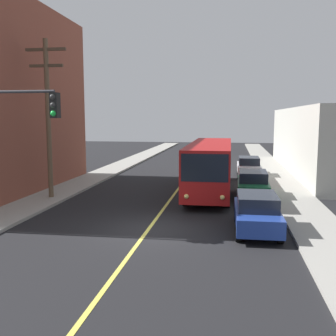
{
  "coord_description": "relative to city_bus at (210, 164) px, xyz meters",
  "views": [
    {
      "loc": [
        3.44,
        -16.12,
        4.83
      ],
      "look_at": [
        0.0,
        5.45,
        2.0
      ],
      "focal_mm": 41.89,
      "sensor_mm": 36.0,
      "label": 1
    }
  ],
  "objects": [
    {
      "name": "parked_car_green",
      "position": [
        2.63,
        -1.34,
        -0.98
      ],
      "size": [
        1.88,
        4.43,
        1.62
      ],
      "color": "#196038",
      "rests_on": "ground"
    },
    {
      "name": "sidewalk_left",
      "position": [
        -9.45,
        0.93,
        -1.74
      ],
      "size": [
        2.5,
        90.0,
        0.15
      ],
      "primitive_type": "cube",
      "color": "gray",
      "rests_on": "ground"
    },
    {
      "name": "sidewalk_right",
      "position": [
        5.05,
        0.93,
        -1.74
      ],
      "size": [
        2.5,
        90.0,
        0.15
      ],
      "primitive_type": "cube",
      "color": "gray",
      "rests_on": "ground"
    },
    {
      "name": "parked_car_white",
      "position": [
        2.76,
        7.2,
        -0.98
      ],
      "size": [
        1.82,
        4.4,
        1.62
      ],
      "color": "silver",
      "rests_on": "ground"
    },
    {
      "name": "traffic_signal_left_corner",
      "position": [
        -7.61,
        -10.42,
        2.49
      ],
      "size": [
        3.75,
        0.48,
        6.0
      ],
      "color": "#2D2D33",
      "rests_on": "sidewalk_left"
    },
    {
      "name": "ground_plane",
      "position": [
        -2.2,
        -9.07,
        -1.82
      ],
      "size": [
        120.0,
        120.0,
        0.0
      ],
      "primitive_type": "plane",
      "color": "black"
    },
    {
      "name": "city_bus",
      "position": [
        0.0,
        0.0,
        0.0
      ],
      "size": [
        2.58,
        12.16,
        3.2
      ],
      "color": "maroon",
      "rests_on": "ground"
    },
    {
      "name": "lane_stripe_center",
      "position": [
        -2.2,
        5.93,
        -1.81
      ],
      "size": [
        0.16,
        60.0,
        0.01
      ],
      "primitive_type": "cube",
      "color": "#D8CC4C",
      "rests_on": "ground"
    },
    {
      "name": "parked_car_blue",
      "position": [
        2.41,
        -8.58,
        -0.98
      ],
      "size": [
        1.86,
        4.42,
        1.62
      ],
      "color": "navy",
      "rests_on": "ground"
    },
    {
      "name": "utility_pole_near",
      "position": [
        -9.19,
        -3.76,
        3.36
      ],
      "size": [
        2.4,
        0.28,
        9.09
      ],
      "color": "brown",
      "rests_on": "sidewalk_left"
    }
  ]
}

